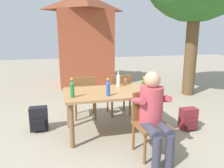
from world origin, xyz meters
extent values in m
plane|color=gray|center=(0.00, 0.00, 0.00)|extent=(24.00, 24.00, 0.00)
cube|color=#A37547|center=(0.00, 0.00, 0.71)|extent=(1.57, 0.90, 0.04)
cylinder|color=brown|center=(-0.70, -0.37, 0.35)|extent=(0.07, 0.07, 0.69)
cylinder|color=brown|center=(0.70, -0.37, 0.35)|extent=(0.07, 0.07, 0.69)
cylinder|color=brown|center=(-0.70, 0.37, 0.35)|extent=(0.07, 0.07, 0.69)
cylinder|color=brown|center=(0.70, 0.37, 0.35)|extent=(0.07, 0.07, 0.69)
cube|color=brown|center=(0.35, -0.83, 0.43)|extent=(0.46, 0.46, 0.04)
cube|color=brown|center=(0.34, -0.63, 0.66)|extent=(0.42, 0.06, 0.42)
cylinder|color=brown|center=(0.17, -1.03, 0.21)|extent=(0.04, 0.04, 0.41)
cylinder|color=brown|center=(0.55, -1.01, 0.21)|extent=(0.04, 0.04, 0.41)
cylinder|color=brown|center=(0.15, -0.65, 0.21)|extent=(0.04, 0.04, 0.41)
cylinder|color=brown|center=(0.53, -0.63, 0.21)|extent=(0.04, 0.04, 0.41)
cube|color=brown|center=(-0.35, 0.83, 0.43)|extent=(0.48, 0.48, 0.04)
cube|color=brown|center=(-0.37, 0.63, 0.66)|extent=(0.42, 0.08, 0.42)
cylinder|color=brown|center=(-0.15, 1.00, 0.21)|extent=(0.04, 0.04, 0.41)
cylinder|color=brown|center=(-0.53, 1.04, 0.21)|extent=(0.04, 0.04, 0.41)
cylinder|color=brown|center=(-0.18, 0.62, 0.21)|extent=(0.04, 0.04, 0.41)
cylinder|color=brown|center=(-0.56, 0.66, 0.21)|extent=(0.04, 0.04, 0.41)
cube|color=brown|center=(0.35, 0.83, 0.43)|extent=(0.45, 0.45, 0.04)
cube|color=brown|center=(0.36, 0.63, 0.66)|extent=(0.42, 0.04, 0.42)
cylinder|color=brown|center=(0.54, 1.02, 0.21)|extent=(0.04, 0.04, 0.41)
cylinder|color=brown|center=(0.16, 1.02, 0.21)|extent=(0.04, 0.04, 0.41)
cylinder|color=brown|center=(0.55, 0.64, 0.21)|extent=(0.04, 0.04, 0.41)
cylinder|color=brown|center=(0.17, 0.64, 0.21)|extent=(0.04, 0.04, 0.41)
cylinder|color=#B7424C|center=(0.35, -0.78, 0.71)|extent=(0.32, 0.32, 0.52)
sphere|color=tan|center=(0.35, -0.78, 1.07)|extent=(0.22, 0.22, 0.22)
cylinder|color=#383847|center=(0.26, -0.98, 0.45)|extent=(0.14, 0.40, 0.14)
cylinder|color=#383847|center=(0.26, -1.18, 0.23)|extent=(0.11, 0.11, 0.45)
cylinder|color=#B7424C|center=(0.16, -0.78, 0.79)|extent=(0.09, 0.31, 0.16)
cylinder|color=#383847|center=(0.44, -0.98, 0.45)|extent=(0.14, 0.40, 0.14)
cylinder|color=#383847|center=(0.44, -1.18, 0.23)|extent=(0.11, 0.11, 0.45)
cylinder|color=#B7424C|center=(0.54, -0.78, 0.79)|extent=(0.09, 0.31, 0.16)
cylinder|color=#287A38|center=(-0.67, -0.21, 0.84)|extent=(0.06, 0.06, 0.21)
cone|color=#287A38|center=(-0.67, -0.21, 0.96)|extent=(0.06, 0.06, 0.03)
cylinder|color=#287A38|center=(-0.67, -0.21, 0.99)|extent=(0.03, 0.03, 0.03)
cylinder|color=yellow|center=(-0.67, -0.21, 1.02)|extent=(0.03, 0.03, 0.02)
cylinder|color=#2D56A3|center=(-0.13, -0.26, 0.83)|extent=(0.06, 0.06, 0.20)
cone|color=#2D56A3|center=(-0.13, -0.26, 0.95)|extent=(0.06, 0.06, 0.03)
cylinder|color=#2D56A3|center=(-0.13, -0.26, 0.97)|extent=(0.03, 0.03, 0.03)
cylinder|color=yellow|center=(-0.13, -0.26, 1.00)|extent=(0.03, 0.03, 0.02)
cylinder|color=white|center=(0.19, 0.29, 0.83)|extent=(0.06, 0.06, 0.20)
cone|color=white|center=(0.19, 0.29, 0.95)|extent=(0.06, 0.06, 0.03)
cylinder|color=white|center=(0.19, 0.29, 0.97)|extent=(0.03, 0.03, 0.03)
cylinder|color=yellow|center=(0.19, 0.29, 1.00)|extent=(0.03, 0.03, 0.02)
cylinder|color=#566623|center=(0.52, -0.10, 0.82)|extent=(0.06, 0.06, 0.17)
cone|color=#566623|center=(0.52, -0.10, 0.92)|extent=(0.06, 0.06, 0.02)
cylinder|color=#566623|center=(0.52, -0.10, 0.94)|extent=(0.03, 0.03, 0.02)
cylinder|color=yellow|center=(0.52, -0.10, 0.96)|extent=(0.03, 0.03, 0.02)
cylinder|color=#B2B7BC|center=(0.68, -0.10, 0.79)|extent=(0.08, 0.08, 0.11)
cylinder|color=#BC6B47|center=(0.35, 0.38, 0.79)|extent=(0.07, 0.07, 0.11)
cube|color=black|center=(-1.23, 0.40, 0.21)|extent=(0.30, 0.18, 0.42)
cube|color=black|center=(-1.23, 0.28, 0.14)|extent=(0.21, 0.06, 0.19)
cube|color=maroon|center=(1.35, -0.21, 0.19)|extent=(0.29, 0.18, 0.38)
cube|color=maroon|center=(1.35, -0.33, 0.12)|extent=(0.20, 0.06, 0.17)
cylinder|color=brown|center=(2.68, 1.82, 1.30)|extent=(0.32, 0.32, 2.60)
cube|color=#9E472D|center=(0.07, 3.96, 1.20)|extent=(1.70, 1.49, 2.40)
pyramid|color=brown|center=(0.07, 3.96, 2.67)|extent=(1.96, 1.72, 0.55)
camera|label=1|loc=(-0.87, -3.37, 1.66)|focal=34.66mm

